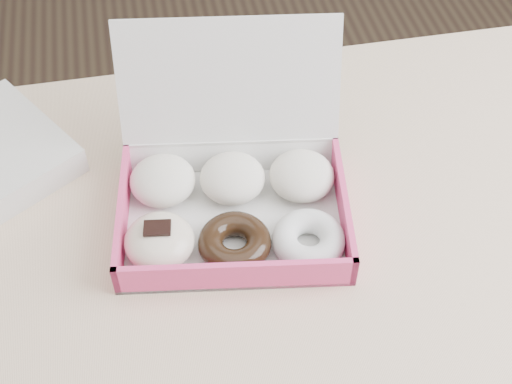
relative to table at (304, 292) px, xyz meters
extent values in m
cube|color=tan|center=(0.00, 0.00, 0.06)|extent=(1.20, 0.80, 0.04)
cube|color=silver|center=(-0.08, 0.07, 0.08)|extent=(0.31, 0.25, 0.01)
cube|color=#E03D76|center=(-0.09, -0.03, 0.10)|extent=(0.28, 0.05, 0.05)
cube|color=silver|center=(-0.07, 0.17, 0.10)|extent=(0.28, 0.05, 0.05)
cube|color=#E03D76|center=(-0.22, 0.09, 0.10)|extent=(0.04, 0.21, 0.05)
cube|color=#E03D76|center=(0.06, 0.05, 0.10)|extent=(0.04, 0.21, 0.05)
cube|color=silver|center=(-0.06, 0.19, 0.18)|extent=(0.29, 0.12, 0.20)
ellipsoid|color=silver|center=(-0.16, 0.13, 0.11)|extent=(0.10, 0.10, 0.05)
ellipsoid|color=silver|center=(-0.07, 0.12, 0.11)|extent=(0.10, 0.10, 0.05)
ellipsoid|color=silver|center=(0.02, 0.11, 0.11)|extent=(0.10, 0.10, 0.05)
ellipsoid|color=beige|center=(-0.18, 0.04, 0.11)|extent=(0.10, 0.10, 0.05)
cube|color=black|center=(-0.18, 0.04, 0.13)|extent=(0.04, 0.03, 0.00)
torus|color=black|center=(-0.09, 0.02, 0.10)|extent=(0.10, 0.10, 0.03)
torus|color=white|center=(0.00, 0.01, 0.10)|extent=(0.10, 0.10, 0.03)
camera|label=1|loc=(-0.16, -0.50, 0.79)|focal=50.00mm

